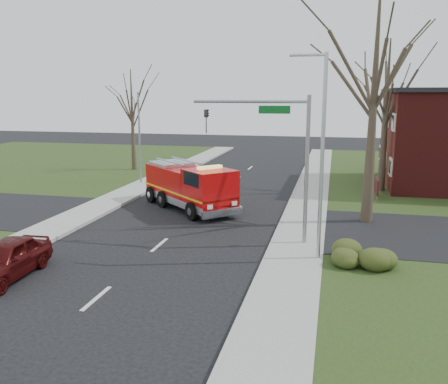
# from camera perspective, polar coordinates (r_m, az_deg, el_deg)

# --- Properties ---
(ground) EXTENTS (120.00, 120.00, 0.00)m
(ground) POSITION_cam_1_polar(r_m,az_deg,el_deg) (22.16, -7.78, -6.35)
(ground) COLOR black
(ground) RESTS_ON ground
(sidewalk_right) EXTENTS (2.40, 80.00, 0.15)m
(sidewalk_right) POSITION_cam_1_polar(r_m,az_deg,el_deg) (20.83, 8.51, -7.34)
(sidewalk_right) COLOR gray
(sidewalk_right) RESTS_ON ground
(sidewalk_left) EXTENTS (2.40, 80.00, 0.15)m
(sidewalk_left) POSITION_cam_1_polar(r_m,az_deg,el_deg) (24.97, -21.26, -4.81)
(sidewalk_left) COLOR gray
(sidewalk_left) RESTS_ON ground
(health_center_sign) EXTENTS (0.12, 2.00, 1.40)m
(health_center_sign) POSITION_cam_1_polar(r_m,az_deg,el_deg) (32.82, 17.89, 0.67)
(health_center_sign) COLOR #4E1217
(health_center_sign) RESTS_ON ground
(hedge_corner) EXTENTS (2.80, 2.00, 0.90)m
(hedge_corner) POSITION_cam_1_polar(r_m,az_deg,el_deg) (19.72, 16.50, -7.26)
(hedge_corner) COLOR #2C3914
(hedge_corner) RESTS_ON lawn_right
(bare_tree_near) EXTENTS (6.00, 6.00, 12.00)m
(bare_tree_near) POSITION_cam_1_polar(r_m,az_deg,el_deg) (25.73, 17.68, 12.46)
(bare_tree_near) COLOR #3A2F22
(bare_tree_near) RESTS_ON ground
(bare_tree_far) EXTENTS (5.25, 5.25, 10.50)m
(bare_tree_far) POSITION_cam_1_polar(r_m,az_deg,el_deg) (34.82, 18.98, 10.50)
(bare_tree_far) COLOR #3A2F22
(bare_tree_far) RESTS_ON ground
(bare_tree_left) EXTENTS (4.50, 4.50, 9.00)m
(bare_tree_left) POSITION_cam_1_polar(r_m,az_deg,el_deg) (43.43, -11.02, 9.79)
(bare_tree_left) COLOR #3A2F22
(bare_tree_left) RESTS_ON ground
(traffic_signal_mast) EXTENTS (5.29, 0.18, 6.80)m
(traffic_signal_mast) POSITION_cam_1_polar(r_m,az_deg,el_deg) (21.40, 6.56, 5.94)
(traffic_signal_mast) COLOR gray
(traffic_signal_mast) RESTS_ON ground
(streetlight_pole) EXTENTS (1.48, 0.16, 8.40)m
(streetlight_pole) POSITION_cam_1_polar(r_m,az_deg,el_deg) (19.30, 11.57, 4.70)
(streetlight_pole) COLOR #B7BABF
(streetlight_pole) RESTS_ON ground
(utility_pole_far) EXTENTS (0.14, 0.14, 7.00)m
(utility_pole_far) POSITION_cam_1_polar(r_m,az_deg,el_deg) (36.78, -10.12, 6.30)
(utility_pole_far) COLOR gray
(utility_pole_far) RESTS_ON ground
(fire_engine) EXTENTS (6.95, 6.78, 2.92)m
(fire_engine) POSITION_cam_1_polar(r_m,az_deg,el_deg) (28.56, -4.11, 0.54)
(fire_engine) COLOR #B60809
(fire_engine) RESTS_ON ground
(parked_car_maroon) EXTENTS (1.97, 4.45, 1.49)m
(parked_car_maroon) POSITION_cam_1_polar(r_m,az_deg,el_deg) (19.73, -24.86, -7.36)
(parked_car_maroon) COLOR #410A0A
(parked_car_maroon) RESTS_ON ground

